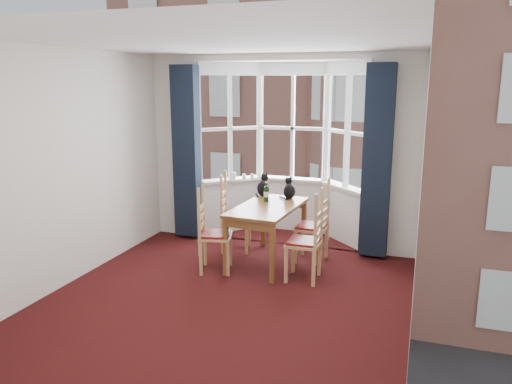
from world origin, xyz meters
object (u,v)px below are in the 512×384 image
at_px(chair_left_near, 209,236).
at_px(chair_right_near, 311,244).
at_px(chair_right_far, 318,228).
at_px(dining_table, 268,213).
at_px(candle_short, 244,177).
at_px(wine_bottle, 266,193).
at_px(cat_right, 289,190).
at_px(chair_left_far, 230,218).
at_px(candle_tall, 234,176).
at_px(candle_extra, 252,177).
at_px(cat_left, 263,187).

bearing_deg(chair_left_near, chair_right_near, 4.28).
bearing_deg(chair_right_far, dining_table, -158.11).
bearing_deg(candle_short, chair_right_near, -48.46).
height_order(wine_bottle, candle_short, wine_bottle).
bearing_deg(cat_right, chair_left_far, -168.50).
xyz_separation_m(chair_left_far, chair_right_near, (1.36, -0.75, 0.00)).
relative_size(candle_tall, candle_extra, 1.22).
relative_size(chair_right_far, candle_extra, 10.05).
xyz_separation_m(chair_right_far, cat_left, (-0.87, 0.30, 0.45)).
relative_size(wine_bottle, candle_tall, 2.45).
height_order(cat_right, candle_tall, cat_right).
bearing_deg(candle_extra, wine_bottle, -61.48).
bearing_deg(chair_left_near, cat_right, 52.07).
distance_m(chair_left_far, chair_right_near, 1.55).
xyz_separation_m(chair_right_near, candle_tall, (-1.63, 1.63, 0.45)).
bearing_deg(candle_short, candle_tall, -169.64).
distance_m(cat_right, candle_extra, 1.11).
height_order(cat_left, wine_bottle, cat_left).
bearing_deg(candle_extra, chair_right_far, -38.06).
height_order(chair_right_near, cat_right, cat_right).
height_order(dining_table, chair_right_far, chair_right_far).
bearing_deg(dining_table, cat_right, 72.28).
height_order(chair_left_far, candle_short, candle_short).
bearing_deg(dining_table, candle_short, 122.21).
distance_m(dining_table, cat_right, 0.58).
height_order(dining_table, candle_short, candle_short).
bearing_deg(candle_tall, wine_bottle, -48.98).
height_order(chair_left_far, candle_extra, candle_extra).
height_order(chair_left_near, wine_bottle, wine_bottle).
relative_size(chair_left_near, candle_short, 10.47).
bearing_deg(cat_left, wine_bottle, -66.08).
bearing_deg(candle_extra, cat_left, -59.48).
xyz_separation_m(chair_left_near, candle_short, (-0.15, 1.76, 0.44)).
relative_size(cat_right, wine_bottle, 1.16).
relative_size(wine_bottle, candle_extra, 2.98).
relative_size(chair_right_far, candle_tall, 8.27).
height_order(wine_bottle, candle_tall, wine_bottle).
bearing_deg(candle_short, candle_extra, 8.73).
bearing_deg(chair_left_near, candle_short, 94.94).
bearing_deg(chair_right_near, cat_left, 133.52).
height_order(dining_table, cat_left, cat_left).
xyz_separation_m(cat_left, candle_short, (-0.55, 0.69, -0.01)).
bearing_deg(chair_right_far, candle_extra, 141.94).
xyz_separation_m(cat_right, candle_tall, (-1.11, 0.71, 0.01)).
xyz_separation_m(wine_bottle, candle_tall, (-0.86, 0.98, 0.01)).
height_order(chair_left_far, candle_tall, candle_tall).
distance_m(cat_left, candle_extra, 0.82).
xyz_separation_m(dining_table, chair_right_far, (0.64, 0.26, -0.22)).
relative_size(chair_left_near, candle_extra, 10.05).
bearing_deg(wine_bottle, chair_left_near, -126.01).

